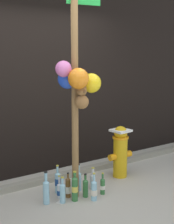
{
  "coord_description": "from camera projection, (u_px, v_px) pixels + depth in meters",
  "views": [
    {
      "loc": [
        -2.04,
        -2.88,
        1.8
      ],
      "look_at": [
        0.2,
        0.41,
        1.09
      ],
      "focal_mm": 51.32,
      "sensor_mm": 36.0,
      "label": 1
    }
  ],
  "objects": [
    {
      "name": "litter_0",
      "position": [
        61.0,
        202.0,
        3.97
      ],
      "size": [
        0.13,
        0.12,
        0.01
      ],
      "primitive_type": "cube",
      "rotation": [
        0.0,
        0.0,
        0.54
      ],
      "color": "silver",
      "rests_on": "ground_plane"
    },
    {
      "name": "bottle_3",
      "position": [
        85.0,
        187.0,
        4.1
      ],
      "size": [
        0.07,
        0.07,
        0.31
      ],
      "color": "#337038",
      "rests_on": "ground_plane"
    },
    {
      "name": "bottle_10",
      "position": [
        94.0,
        190.0,
        4.0
      ],
      "size": [
        0.08,
        0.08,
        0.36
      ],
      "color": "#93CCE0",
      "rests_on": "ground_plane"
    },
    {
      "name": "bottle_9",
      "position": [
        93.0,
        180.0,
        4.36
      ],
      "size": [
        0.08,
        0.08,
        0.3
      ],
      "color": "silver",
      "rests_on": "ground_plane"
    },
    {
      "name": "bottle_1",
      "position": [
        75.0,
        188.0,
        3.99
      ],
      "size": [
        0.08,
        0.08,
        0.39
      ],
      "color": "#337038",
      "rests_on": "ground_plane"
    },
    {
      "name": "bottle_0",
      "position": [
        68.0,
        188.0,
        4.09
      ],
      "size": [
        0.07,
        0.07,
        0.33
      ],
      "color": "brown",
      "rests_on": "ground_plane"
    },
    {
      "name": "fire_hydrant",
      "position": [
        120.0,
        150.0,
        4.75
      ],
      "size": [
        0.4,
        0.27,
        0.77
      ],
      "color": "gold",
      "rests_on": "ground_plane"
    },
    {
      "name": "bottle_2",
      "position": [
        58.0,
        182.0,
        4.22
      ],
      "size": [
        0.07,
        0.07,
        0.38
      ],
      "color": "#93CCE0",
      "rests_on": "ground_plane"
    },
    {
      "name": "bottle_4",
      "position": [
        46.0,
        191.0,
        3.9
      ],
      "size": [
        0.08,
        0.08,
        0.41
      ],
      "color": "#93CCE0",
      "rests_on": "ground_plane"
    },
    {
      "name": "bottle_7",
      "position": [
        103.0,
        186.0,
        4.18
      ],
      "size": [
        0.06,
        0.06,
        0.29
      ],
      "color": "#337038",
      "rests_on": "ground_plane"
    },
    {
      "name": "building_wall",
      "position": [
        33.0,
        63.0,
        4.75
      ],
      "size": [
        10.0,
        0.2,
        3.37
      ],
      "color": "black",
      "rests_on": "ground_plane"
    },
    {
      "name": "ground_plane",
      "position": [
        93.0,
        209.0,
        3.79
      ],
      "size": [
        14.0,
        14.0,
        0.0
      ],
      "primitive_type": "plane",
      "color": "#ADA899"
    },
    {
      "name": "memorial_post",
      "position": [
        76.0,
        66.0,
        3.82
      ],
      "size": [
        0.62,
        0.55,
        3.03
      ],
      "color": "olive",
      "rests_on": "ground_plane"
    },
    {
      "name": "curb_strip",
      "position": [
        51.0,
        178.0,
        4.64
      ],
      "size": [
        8.0,
        0.12,
        0.08
      ],
      "primitive_type": "cube",
      "color": "gray",
      "rests_on": "ground_plane"
    },
    {
      "name": "bottle_5",
      "position": [
        59.0,
        190.0,
        4.07
      ],
      "size": [
        0.06,
        0.06,
        0.3
      ],
      "color": "silver",
      "rests_on": "ground_plane"
    },
    {
      "name": "bottle_8",
      "position": [
        63.0,
        192.0,
        3.93
      ],
      "size": [
        0.07,
        0.07,
        0.34
      ],
      "color": "#93CCE0",
      "rests_on": "ground_plane"
    },
    {
      "name": "bottle_6",
      "position": [
        79.0,
        180.0,
        4.29
      ],
      "size": [
        0.06,
        0.06,
        0.37
      ],
      "color": "#93CCE0",
      "rests_on": "ground_plane"
    }
  ]
}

